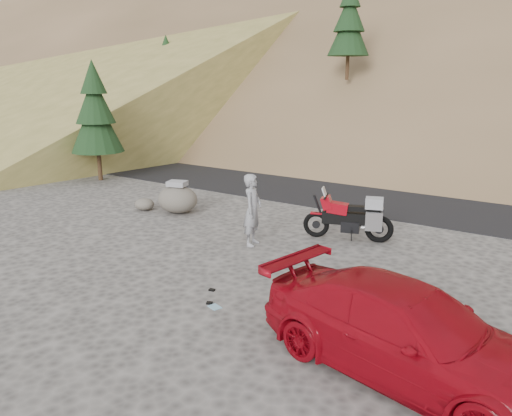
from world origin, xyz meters
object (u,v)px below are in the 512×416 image
Objects in this scene: red_car at (403,373)px; motorcycle at (352,218)px; man at (253,244)px; boulder at (178,199)px.

motorcycle is at bearing 42.22° from red_car.
man is 0.41× the size of red_car.
man is at bearing 66.81° from red_car.
motorcycle is 5.90m from boulder.
man is 4.11m from boulder.
motorcycle is at bearing 5.60° from boulder.
man reaches higher than red_car.
motorcycle is 1.23× the size of man.
motorcycle is 2.79m from man.
motorcycle is 0.50× the size of red_car.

